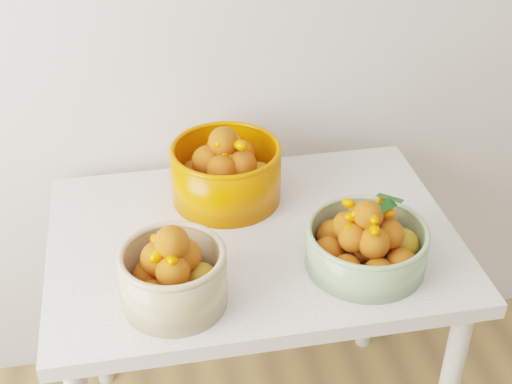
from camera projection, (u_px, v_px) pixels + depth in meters
table at (253, 265)px, 1.81m from camera, size 1.00×0.70×0.75m
bowl_cream at (173, 275)px, 1.52m from camera, size 0.24×0.24×0.20m
bowl_green at (367, 243)px, 1.63m from camera, size 0.32×0.32×0.18m
bowl_orange at (226, 171)px, 1.85m from camera, size 0.37×0.37×0.21m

